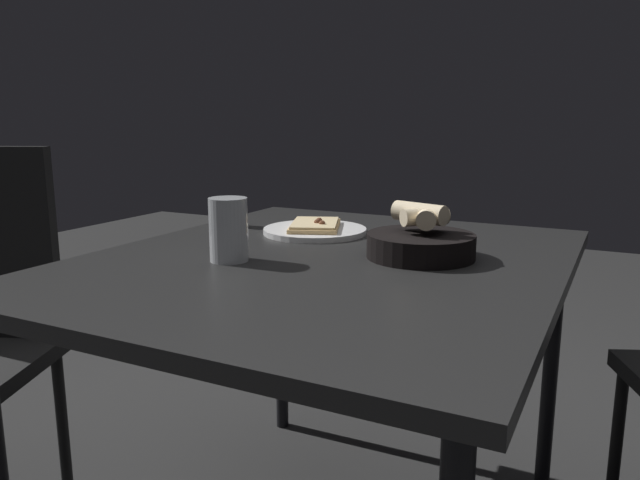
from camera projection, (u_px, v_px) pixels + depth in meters
name	position (u px, v px, depth m)	size (l,w,h in m)	color
dining_table	(327.00, 284.00, 1.31)	(0.95, 1.14, 0.74)	black
pizza_plate	(315.00, 229.00, 1.55)	(0.26, 0.26, 0.04)	white
bread_basket	(422.00, 241.00, 1.28)	(0.23, 0.23, 0.11)	black
beer_glass	(229.00, 234.00, 1.25)	(0.08, 0.08, 0.13)	silver
pepper_shaker	(236.00, 214.00, 1.65)	(0.05, 0.05, 0.08)	#BFB299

